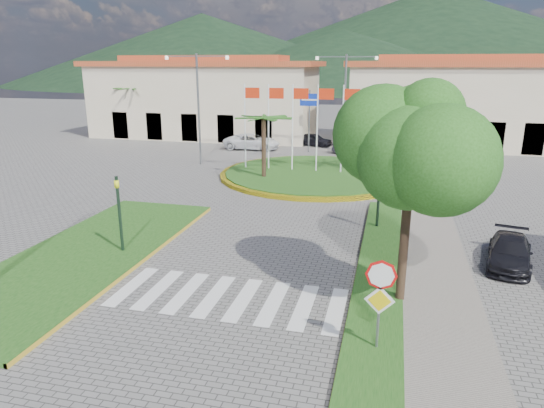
% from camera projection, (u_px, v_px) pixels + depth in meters
% --- Properties ---
extents(ground, '(160.00, 160.00, 0.00)m').
position_uv_depth(ground, '(172.00, 370.00, 12.08)').
color(ground, slate).
rests_on(ground, ground).
extents(sidewalk_right, '(4.00, 28.00, 0.15)m').
position_uv_depth(sidewalk_right, '(419.00, 356.00, 12.52)').
color(sidewalk_right, gray).
rests_on(sidewalk_right, ground).
extents(verge_right, '(1.60, 28.00, 0.18)m').
position_uv_depth(verge_right, '(372.00, 349.00, 12.80)').
color(verge_right, '#194915').
rests_on(verge_right, ground).
extents(median_left, '(5.00, 14.00, 0.18)m').
position_uv_depth(median_left, '(87.00, 254.00, 19.16)').
color(median_left, '#194915').
rests_on(median_left, ground).
extents(crosswalk, '(8.00, 3.00, 0.01)m').
position_uv_depth(crosswalk, '(226.00, 297.00, 15.81)').
color(crosswalk, silver).
rests_on(crosswalk, ground).
extents(roundabout_island, '(12.70, 12.70, 6.00)m').
position_uv_depth(roundabout_island, '(315.00, 174.00, 32.51)').
color(roundabout_island, yellow).
rests_on(roundabout_island, ground).
extents(stop_sign, '(0.80, 0.11, 2.65)m').
position_uv_depth(stop_sign, '(380.00, 291.00, 12.26)').
color(stop_sign, slate).
rests_on(stop_sign, ground).
extents(deciduous_tree, '(3.60, 3.60, 6.80)m').
position_uv_depth(deciduous_tree, '(412.00, 141.00, 14.00)').
color(deciduous_tree, black).
rests_on(deciduous_tree, ground).
extents(traffic_light_left, '(0.15, 0.18, 3.20)m').
position_uv_depth(traffic_light_left, '(119.00, 208.00, 18.80)').
color(traffic_light_left, black).
rests_on(traffic_light_left, ground).
extents(traffic_light_right, '(0.15, 0.18, 3.20)m').
position_uv_depth(traffic_light_right, '(379.00, 189.00, 21.66)').
color(traffic_light_right, black).
rests_on(traffic_light_right, ground).
extents(traffic_light_far, '(0.18, 0.15, 3.20)m').
position_uv_depth(traffic_light_far, '(438.00, 143.00, 33.87)').
color(traffic_light_far, black).
rests_on(traffic_light_far, ground).
extents(direction_sign_west, '(1.60, 0.14, 5.20)m').
position_uv_depth(direction_sign_west, '(309.00, 110.00, 40.39)').
color(direction_sign_west, slate).
rests_on(direction_sign_west, ground).
extents(direction_sign_east, '(1.60, 0.14, 5.20)m').
position_uv_depth(direction_sign_east, '(370.00, 112.00, 39.22)').
color(direction_sign_east, slate).
rests_on(direction_sign_east, ground).
extents(street_lamp_centre, '(4.80, 0.16, 8.00)m').
position_uv_depth(street_lamp_centre, '(345.00, 100.00, 38.51)').
color(street_lamp_centre, slate).
rests_on(street_lamp_centre, ground).
extents(street_lamp_west, '(4.80, 0.16, 8.00)m').
position_uv_depth(street_lamp_west, '(198.00, 104.00, 35.27)').
color(street_lamp_west, slate).
rests_on(street_lamp_west, ground).
extents(building_left, '(23.32, 9.54, 8.05)m').
position_uv_depth(building_left, '(206.00, 98.00, 49.63)').
color(building_left, beige).
rests_on(building_left, ground).
extents(building_right, '(19.08, 9.54, 8.05)m').
position_uv_depth(building_right, '(453.00, 102.00, 44.02)').
color(building_right, beige).
rests_on(building_right, ground).
extents(hill_far_west, '(140.00, 140.00, 22.00)m').
position_uv_depth(hill_far_west, '(203.00, 51.00, 152.18)').
color(hill_far_west, black).
rests_on(hill_far_west, ground).
extents(hill_far_mid, '(180.00, 180.00, 30.00)m').
position_uv_depth(hill_far_mid, '(433.00, 37.00, 153.31)').
color(hill_far_mid, black).
rests_on(hill_far_mid, ground).
extents(hill_near_back, '(110.00, 110.00, 16.00)m').
position_uv_depth(hill_near_back, '(343.00, 60.00, 133.19)').
color(hill_near_back, black).
rests_on(hill_near_back, ground).
extents(white_van, '(4.99, 2.49, 1.36)m').
position_uv_depth(white_van, '(252.00, 142.00, 42.57)').
color(white_van, white).
rests_on(white_van, ground).
extents(car_dark_a, '(3.63, 2.22, 1.16)m').
position_uv_depth(car_dark_a, '(314.00, 140.00, 44.41)').
color(car_dark_a, black).
rests_on(car_dark_a, ground).
extents(car_dark_b, '(3.90, 1.55, 1.26)m').
position_uv_depth(car_dark_b, '(356.00, 147.00, 40.25)').
color(car_dark_b, black).
rests_on(car_dark_b, ground).
extents(car_side_right, '(2.21, 3.89, 1.06)m').
position_uv_depth(car_side_right, '(510.00, 252.00, 18.17)').
color(car_side_right, black).
rests_on(car_side_right, ground).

